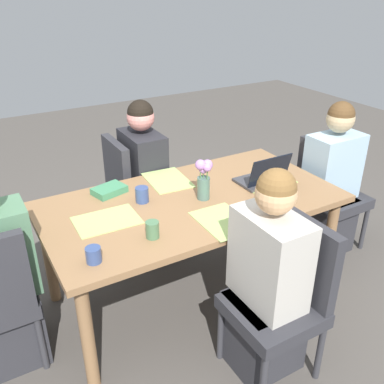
% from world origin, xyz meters
% --- Properties ---
extents(ground_plane, '(10.00, 10.00, 0.00)m').
position_xyz_m(ground_plane, '(0.00, 0.00, 0.00)').
color(ground_plane, '#4C4742').
extents(dining_table, '(1.85, 0.96, 0.73)m').
position_xyz_m(dining_table, '(0.00, 0.00, 0.65)').
color(dining_table, olive).
rests_on(dining_table, ground_plane).
extents(chair_far_left_mid, '(0.44, 0.44, 0.90)m').
position_xyz_m(chair_far_left_mid, '(-0.09, 0.78, 0.50)').
color(chair_far_left_mid, '#2D2D33').
rests_on(chair_far_left_mid, ground_plane).
extents(person_far_left_mid, '(0.36, 0.40, 1.19)m').
position_xyz_m(person_far_left_mid, '(-0.01, 0.72, 0.53)').
color(person_far_left_mid, '#2D2D33').
rests_on(person_far_left_mid, ground_plane).
extents(chair_near_left_far, '(0.44, 0.44, 0.90)m').
position_xyz_m(chair_near_left_far, '(0.11, -0.77, 0.50)').
color(chair_near_left_far, '#2D2D33').
rests_on(chair_near_left_far, ground_plane).
extents(person_near_left_far, '(0.36, 0.40, 1.19)m').
position_xyz_m(person_near_left_far, '(0.04, -0.71, 0.53)').
color(person_near_left_far, '#2D2D33').
rests_on(person_near_left_far, ground_plane).
extents(chair_head_right_right_near, '(0.44, 0.44, 0.90)m').
position_xyz_m(chair_head_right_right_near, '(1.26, 0.04, 0.50)').
color(chair_head_right_right_near, '#2D2D33').
rests_on(chair_head_right_right_near, ground_plane).
extents(person_head_right_right_near, '(0.40, 0.36, 1.19)m').
position_xyz_m(person_head_right_right_near, '(1.20, -0.03, 0.53)').
color(person_head_right_right_near, '#2D2D33').
rests_on(person_head_right_right_near, ground_plane).
extents(flower_vase, '(0.11, 0.10, 0.27)m').
position_xyz_m(flower_vase, '(0.07, -0.03, 0.87)').
color(flower_vase, '#4C6B60').
rests_on(flower_vase, dining_table).
extents(placemat_head_left_left_near, '(0.37, 0.27, 0.00)m').
position_xyz_m(placemat_head_left_left_near, '(-0.55, 0.02, 0.73)').
color(placemat_head_left_left_near, '#9EBC66').
rests_on(placemat_head_left_left_near, dining_table).
extents(placemat_far_left_mid, '(0.29, 0.38, 0.00)m').
position_xyz_m(placemat_far_left_mid, '(-0.01, 0.32, 0.73)').
color(placemat_far_left_mid, '#9EBC66').
rests_on(placemat_far_left_mid, dining_table).
extents(placemat_near_left_far, '(0.27, 0.37, 0.00)m').
position_xyz_m(placemat_near_left_far, '(0.02, -0.32, 0.73)').
color(placemat_near_left_far, '#9EBC66').
rests_on(placemat_near_left_far, dining_table).
extents(placemat_head_right_right_near, '(0.37, 0.27, 0.00)m').
position_xyz_m(placemat_head_right_right_near, '(0.57, -0.02, 0.73)').
color(placemat_head_right_right_near, '#9EBC66').
rests_on(placemat_head_right_right_near, dining_table).
extents(laptop_head_right_right_near, '(0.32, 0.22, 0.21)m').
position_xyz_m(laptop_head_right_right_near, '(0.53, -0.04, 0.77)').
color(laptop_head_right_right_near, '#38383D').
rests_on(laptop_head_right_right_near, dining_table).
extents(coffee_mug_near_left, '(0.08, 0.08, 0.08)m').
position_xyz_m(coffee_mug_near_left, '(-0.74, -0.33, 0.77)').
color(coffee_mug_near_left, '#33477A').
rests_on(coffee_mug_near_left, dining_table).
extents(coffee_mug_near_right, '(0.07, 0.07, 0.09)m').
position_xyz_m(coffee_mug_near_right, '(-0.40, -0.27, 0.77)').
color(coffee_mug_near_right, '#47704C').
rests_on(coffee_mug_near_right, dining_table).
extents(coffee_mug_centre_left, '(0.08, 0.08, 0.10)m').
position_xyz_m(coffee_mug_centre_left, '(-0.28, 0.13, 0.78)').
color(coffee_mug_centre_left, '#33477A').
rests_on(coffee_mug_centre_left, dining_table).
extents(book_red_cover, '(0.23, 0.19, 0.04)m').
position_xyz_m(book_red_cover, '(-0.42, 0.34, 0.75)').
color(book_red_cover, '#3D7F56').
rests_on(book_red_cover, dining_table).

